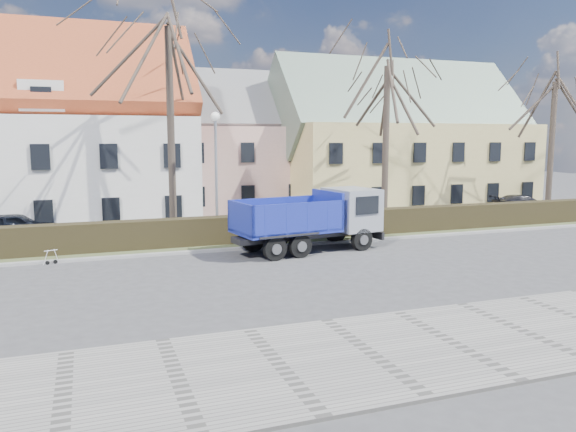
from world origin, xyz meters
name	(u,v)px	position (x,y,z in m)	size (l,w,h in m)	color
ground	(262,273)	(0.00, 0.00, 0.00)	(120.00, 120.00, 0.00)	#3E3D40
sidewalk_near	(369,353)	(0.00, -8.50, 0.04)	(80.00, 5.00, 0.08)	gray
curb_far	(232,249)	(0.00, 4.60, 0.06)	(80.00, 0.30, 0.12)	gray
grass_strip	(223,243)	(0.00, 6.20, 0.05)	(80.00, 3.00, 0.10)	#404B2A
hedge	(224,232)	(0.00, 6.00, 0.65)	(60.00, 0.90, 1.30)	black
building_pink	(232,153)	(4.00, 20.00, 4.00)	(10.80, 8.80, 8.00)	#CD9D91
building_yellow	(399,149)	(16.00, 17.00, 4.25)	(18.80, 10.80, 8.50)	tan
tree_1	(170,111)	(-2.00, 8.50, 6.33)	(9.20, 9.20, 12.65)	#382E27
tree_2	(386,130)	(10.00, 8.50, 5.50)	(8.00, 8.00, 11.00)	#382E27
tree_3	(552,135)	(22.00, 8.50, 5.23)	(7.60, 7.60, 10.45)	#382E27
dump_truck	(304,220)	(2.99, 3.31, 1.41)	(7.04, 2.62, 2.82)	navy
streetlight	(216,177)	(-0.11, 7.00, 3.17)	(0.50, 0.50, 6.35)	#989DA2
cart_frame	(46,257)	(-7.70, 4.28, 0.33)	(0.72, 0.41, 0.66)	silver
parked_car_a	(16,227)	(-9.39, 10.38, 0.72)	(1.70, 4.21, 1.44)	black
parked_car_b	(523,204)	(21.66, 10.30, 0.62)	(1.74, 4.28, 1.24)	black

